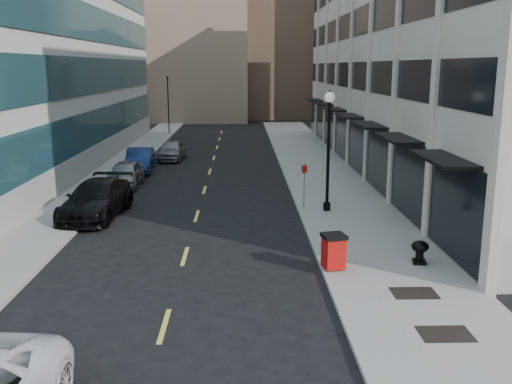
{
  "coord_description": "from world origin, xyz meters",
  "views": [
    {
      "loc": [
        2.19,
        -12.85,
        7.12
      ],
      "look_at": [
        2.73,
        8.03,
        2.5
      ],
      "focal_mm": 40.0,
      "sensor_mm": 36.0,
      "label": 1
    }
  ],
  "objects_px": {
    "car_grey_sedan": "(172,150)",
    "lamppost": "(329,141)",
    "car_silver_sedan": "(125,174)",
    "sign_post": "(304,179)",
    "car_black_pickup": "(96,199)",
    "trash_bin": "(334,250)",
    "traffic_signal": "(167,80)",
    "car_blue_sedan": "(140,160)",
    "urn_planter": "(420,250)"
  },
  "relations": [
    {
      "from": "car_grey_sedan",
      "to": "lamppost",
      "type": "distance_m",
      "value": 19.49
    },
    {
      "from": "lamppost",
      "to": "car_silver_sedan",
      "type": "bearing_deg",
      "value": 149.41
    },
    {
      "from": "car_grey_sedan",
      "to": "sign_post",
      "type": "relative_size",
      "value": 1.91
    },
    {
      "from": "car_black_pickup",
      "to": "trash_bin",
      "type": "relative_size",
      "value": 4.72
    },
    {
      "from": "trash_bin",
      "to": "car_grey_sedan",
      "type": "bearing_deg",
      "value": 97.18
    },
    {
      "from": "traffic_signal",
      "to": "car_black_pickup",
      "type": "bearing_deg",
      "value": -88.82
    },
    {
      "from": "traffic_signal",
      "to": "sign_post",
      "type": "relative_size",
      "value": 2.96
    },
    {
      "from": "car_black_pickup",
      "to": "car_blue_sedan",
      "type": "bearing_deg",
      "value": 94.84
    },
    {
      "from": "traffic_signal",
      "to": "car_black_pickup",
      "type": "xyz_separation_m",
      "value": [
        0.7,
        -34.0,
        -4.85
      ]
    },
    {
      "from": "car_silver_sedan",
      "to": "trash_bin",
      "type": "bearing_deg",
      "value": -55.65
    },
    {
      "from": "traffic_signal",
      "to": "car_silver_sedan",
      "type": "relative_size",
      "value": 1.53
    },
    {
      "from": "car_blue_sedan",
      "to": "urn_planter",
      "type": "height_order",
      "value": "car_blue_sedan"
    },
    {
      "from": "car_grey_sedan",
      "to": "trash_bin",
      "type": "relative_size",
      "value": 3.56
    },
    {
      "from": "traffic_signal",
      "to": "car_black_pickup",
      "type": "relative_size",
      "value": 1.17
    },
    {
      "from": "car_blue_sedan",
      "to": "sign_post",
      "type": "height_order",
      "value": "sign_post"
    },
    {
      "from": "car_blue_sedan",
      "to": "trash_bin",
      "type": "xyz_separation_m",
      "value": [
        10.2,
        -19.98,
        0.03
      ]
    },
    {
      "from": "car_blue_sedan",
      "to": "car_grey_sedan",
      "type": "distance_m",
      "value": 5.28
    },
    {
      "from": "car_black_pickup",
      "to": "car_blue_sedan",
      "type": "distance_m",
      "value": 12.06
    },
    {
      "from": "car_blue_sedan",
      "to": "traffic_signal",
      "type": "bearing_deg",
      "value": 87.59
    },
    {
      "from": "car_black_pickup",
      "to": "sign_post",
      "type": "height_order",
      "value": "sign_post"
    },
    {
      "from": "car_grey_sedan",
      "to": "lamppost",
      "type": "bearing_deg",
      "value": -56.45
    },
    {
      "from": "sign_post",
      "to": "car_blue_sedan",
      "type": "bearing_deg",
      "value": 119.46
    },
    {
      "from": "car_blue_sedan",
      "to": "sign_post",
      "type": "distance_m",
      "value": 15.2
    },
    {
      "from": "car_blue_sedan",
      "to": "lamppost",
      "type": "bearing_deg",
      "value": -50.45
    },
    {
      "from": "traffic_signal",
      "to": "car_black_pickup",
      "type": "distance_m",
      "value": 34.35
    },
    {
      "from": "car_black_pickup",
      "to": "car_grey_sedan",
      "type": "relative_size",
      "value": 1.33
    },
    {
      "from": "trash_bin",
      "to": "sign_post",
      "type": "distance_m",
      "value": 8.7
    },
    {
      "from": "car_black_pickup",
      "to": "car_silver_sedan",
      "type": "bearing_deg",
      "value": 94.84
    },
    {
      "from": "car_blue_sedan",
      "to": "lamppost",
      "type": "xyz_separation_m",
      "value": [
        11.2,
        -11.68,
        2.82
      ]
    },
    {
      "from": "car_silver_sedan",
      "to": "trash_bin",
      "type": "xyz_separation_m",
      "value": [
        10.2,
        -14.92,
        0.05
      ]
    },
    {
      "from": "car_blue_sedan",
      "to": "urn_planter",
      "type": "distance_m",
      "value": 23.67
    },
    {
      "from": "lamppost",
      "to": "urn_planter",
      "type": "xyz_separation_m",
      "value": [
        2.2,
        -7.83,
        -2.95
      ]
    },
    {
      "from": "urn_planter",
      "to": "sign_post",
      "type": "bearing_deg",
      "value": 111.93
    },
    {
      "from": "trash_bin",
      "to": "sign_post",
      "type": "height_order",
      "value": "sign_post"
    },
    {
      "from": "lamppost",
      "to": "car_blue_sedan",
      "type": "bearing_deg",
      "value": 133.79
    },
    {
      "from": "car_grey_sedan",
      "to": "sign_post",
      "type": "xyz_separation_m",
      "value": [
        8.5,
        -16.35,
        0.91
      ]
    },
    {
      "from": "trash_bin",
      "to": "lamppost",
      "type": "bearing_deg",
      "value": 71.33
    },
    {
      "from": "car_grey_sedan",
      "to": "lamppost",
      "type": "xyz_separation_m",
      "value": [
        9.6,
        -16.72,
        2.86
      ]
    },
    {
      "from": "sign_post",
      "to": "urn_planter",
      "type": "xyz_separation_m",
      "value": [
        3.3,
        -8.19,
        -1.0
      ]
    },
    {
      "from": "car_black_pickup",
      "to": "lamppost",
      "type": "relative_size",
      "value": 1.01
    },
    {
      "from": "car_grey_sedan",
      "to": "urn_planter",
      "type": "distance_m",
      "value": 27.24
    },
    {
      "from": "car_black_pickup",
      "to": "trash_bin",
      "type": "xyz_separation_m",
      "value": [
        10.2,
        -7.92,
        -0.04
      ]
    },
    {
      "from": "car_grey_sedan",
      "to": "car_silver_sedan",
      "type": "bearing_deg",
      "value": -95.33
    },
    {
      "from": "car_black_pickup",
      "to": "car_grey_sedan",
      "type": "height_order",
      "value": "car_black_pickup"
    },
    {
      "from": "sign_post",
      "to": "lamppost",
      "type": "bearing_deg",
      "value": -30.61
    },
    {
      "from": "car_silver_sedan",
      "to": "urn_planter",
      "type": "height_order",
      "value": "car_silver_sedan"
    },
    {
      "from": "lamppost",
      "to": "car_grey_sedan",
      "type": "bearing_deg",
      "value": 119.87
    },
    {
      "from": "car_grey_sedan",
      "to": "sign_post",
      "type": "distance_m",
      "value": 18.45
    },
    {
      "from": "traffic_signal",
      "to": "sign_post",
      "type": "xyz_separation_m",
      "value": [
        10.8,
        -33.26,
        -4.05
      ]
    },
    {
      "from": "urn_planter",
      "to": "car_silver_sedan",
      "type": "bearing_deg",
      "value": 132.84
    }
  ]
}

